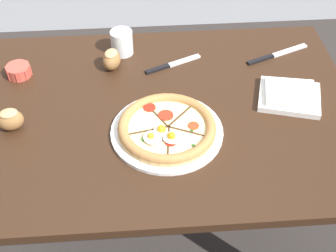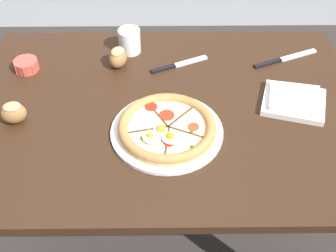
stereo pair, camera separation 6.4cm
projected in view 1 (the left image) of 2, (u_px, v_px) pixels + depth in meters
ground_plane at (165, 235)px, 2.00m from camera, size 12.00×12.00×0.00m
dining_table at (165, 131)px, 1.56m from camera, size 1.25×0.89×0.72m
pizza at (168, 129)px, 1.40m from camera, size 0.34×0.34×0.05m
ramekin_bowl at (18, 71)px, 1.61m from camera, size 0.09×0.09×0.04m
napkin_folded at (290, 96)px, 1.52m from camera, size 0.23×0.21×0.04m
bread_piece_near at (112, 59)px, 1.62m from camera, size 0.08×0.10×0.07m
bread_piece_mid at (10, 119)px, 1.41m from camera, size 0.09×0.07×0.07m
knife_main at (172, 64)px, 1.66m from camera, size 0.20×0.11×0.01m
knife_spare at (277, 54)px, 1.70m from camera, size 0.25×0.12×0.01m
water_glass at (122, 44)px, 1.69m from camera, size 0.08×0.08×0.09m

